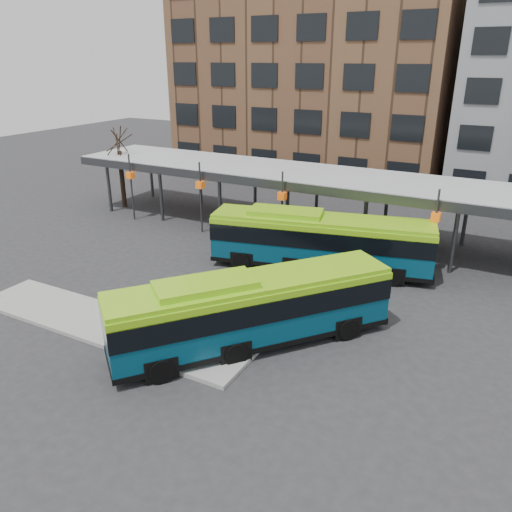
{
  "coord_description": "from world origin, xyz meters",
  "views": [
    {
      "loc": [
        9.56,
        -17.02,
        11.2
      ],
      "look_at": [
        -1.53,
        3.6,
        1.8
      ],
      "focal_mm": 35.0,
      "sensor_mm": 36.0,
      "label": 1
    }
  ],
  "objects_px": {
    "tree": "(122,176)",
    "pedestrian": "(144,319)",
    "bus_rear": "(320,240)",
    "bus_front": "(251,308)"
  },
  "relations": [
    {
      "from": "bus_rear",
      "to": "pedestrian",
      "type": "relative_size",
      "value": 6.67
    },
    {
      "from": "tree",
      "to": "bus_rear",
      "type": "distance_m",
      "value": 18.93
    },
    {
      "from": "bus_rear",
      "to": "bus_front",
      "type": "bearing_deg",
      "value": -99.61
    },
    {
      "from": "pedestrian",
      "to": "bus_front",
      "type": "bearing_deg",
      "value": -55.94
    },
    {
      "from": "bus_rear",
      "to": "pedestrian",
      "type": "bearing_deg",
      "value": -120.86
    },
    {
      "from": "tree",
      "to": "pedestrian",
      "type": "distance_m",
      "value": 21.35
    },
    {
      "from": "bus_front",
      "to": "bus_rear",
      "type": "height_order",
      "value": "bus_rear"
    },
    {
      "from": "bus_front",
      "to": "bus_rear",
      "type": "xyz_separation_m",
      "value": [
        -0.5,
        8.77,
        0.06
      ]
    },
    {
      "from": "pedestrian",
      "to": "bus_rear",
      "type": "bearing_deg",
      "value": -10.39
    },
    {
      "from": "bus_front",
      "to": "tree",
      "type": "bearing_deg",
      "value": 94.34
    }
  ]
}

